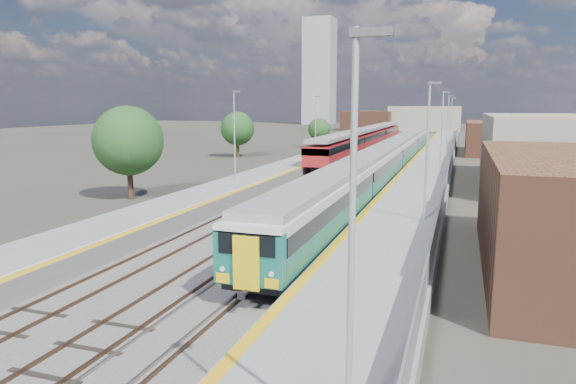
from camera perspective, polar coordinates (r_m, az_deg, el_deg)
The scene contains 11 objects.
ground at distance 57.57m, azimuth 10.18°, elevation 2.21°, with size 320.00×320.00×0.00m, color #47443A.
ballast_bed at distance 60.38m, azimuth 8.42°, elevation 2.63°, with size 10.50×155.00×0.06m, color #565451.
tracks at distance 61.91m, azimuth 9.24°, elevation 2.85°, with size 8.96×160.00×0.17m.
platform_right at distance 59.46m, azimuth 15.59°, elevation 2.76°, with size 4.70×155.00×8.52m.
platform_left at distance 61.86m, azimuth 2.21°, elevation 3.35°, with size 4.30×155.00×8.52m.
buildings at distance 147.53m, azimuth 8.44°, elevation 10.85°, with size 72.00×185.50×40.00m.
green_train at distance 53.36m, azimuth 11.22°, elevation 3.83°, with size 2.65×73.90×2.92m.
red_train at distance 80.52m, azimuth 8.75°, elevation 5.89°, with size 2.93×59.31×3.69m.
tree_a at distance 41.46m, azimuth -17.34°, elevation 5.46°, with size 5.36×5.36×7.26m.
tree_b at distance 72.86m, azimuth -5.63°, elevation 7.03°, with size 4.73×4.73×6.41m.
tree_c at distance 88.16m, azimuth 3.49°, elevation 6.96°, with size 3.78×3.78×5.12m.
Camera 1 is at (8.30, -6.50, 7.26)m, focal length 32.00 mm.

